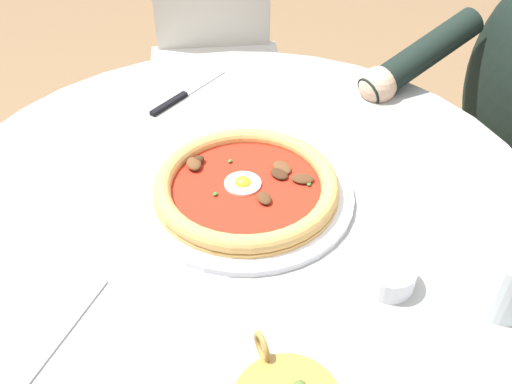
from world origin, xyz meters
name	(u,v)px	position (x,y,z in m)	size (l,w,h in m)	color
dining_table	(241,263)	(0.00, 0.00, 0.56)	(0.91, 0.91, 0.72)	#999993
pizza_on_plate	(246,188)	(-0.01, -0.02, 0.74)	(0.31, 0.31, 0.04)	white
water_glass	(507,283)	(-0.10, -0.37, 0.76)	(0.07, 0.07, 0.08)	silver
steak_knife	(179,98)	(0.21, 0.19, 0.73)	(0.19, 0.07, 0.01)	silver
ramekin_capers	(389,275)	(-0.11, -0.24, 0.74)	(0.07, 0.07, 0.03)	white
fork_utensil	(64,332)	(-0.30, 0.10, 0.72)	(0.17, 0.02, 0.00)	#BCBCC1
cafe_chair_spare_near	(215,42)	(0.83, 0.38, 0.53)	(0.52, 0.52, 0.88)	beige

